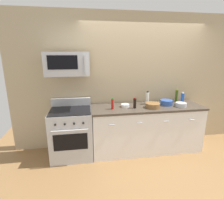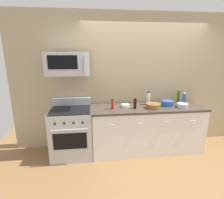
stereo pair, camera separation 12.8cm
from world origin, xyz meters
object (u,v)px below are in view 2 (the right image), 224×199
(range_oven, at_px, (72,132))
(microwave, at_px, (68,64))
(bowl_blue_mixing, at_px, (168,103))
(bottle_hot_sauce_red, at_px, (113,104))
(bottle_vinegar_white, at_px, (148,98))
(bottle_soda_blue, at_px, (184,99))
(bowl_steel_prep, at_px, (182,105))
(bottle_soy_sauce_dark, at_px, (135,103))
(bowl_white_ceramic, at_px, (125,106))
(bowl_wooden_salad, at_px, (153,106))
(bottle_olive_oil, at_px, (178,96))

(range_oven, height_order, microwave, microwave)
(range_oven, distance_m, bowl_blue_mixing, 1.95)
(bottle_hot_sauce_red, bearing_deg, microwave, 172.51)
(range_oven, relative_size, bowl_blue_mixing, 4.46)
(bottle_vinegar_white, xyz_separation_m, bottle_soda_blue, (0.69, -0.14, -0.01))
(microwave, relative_size, bowl_blue_mixing, 3.10)
(bottle_vinegar_white, xyz_separation_m, bowl_steel_prep, (0.58, -0.28, -0.08))
(bottle_soda_blue, height_order, bowl_steel_prep, bottle_soda_blue)
(bowl_blue_mixing, bearing_deg, bottle_soy_sauce_dark, -171.13)
(range_oven, relative_size, bowl_white_ceramic, 6.76)
(bottle_soy_sauce_dark, distance_m, bottle_vinegar_white, 0.40)
(bowl_steel_prep, bearing_deg, microwave, 175.57)
(microwave, xyz_separation_m, bottle_vinegar_white, (1.52, 0.11, -0.70))
(bottle_hot_sauce_red, bearing_deg, bowl_wooden_salad, -2.59)
(bottle_hot_sauce_red, xyz_separation_m, bowl_steel_prep, (1.33, -0.06, -0.06))
(bottle_olive_oil, height_order, bowl_steel_prep, bottle_olive_oil)
(bottle_vinegar_white, height_order, bowl_wooden_salad, bottle_vinegar_white)
(bottle_soy_sauce_dark, height_order, bottle_hot_sauce_red, bottle_hot_sauce_red)
(bottle_olive_oil, distance_m, bowl_blue_mixing, 0.38)
(bottle_hot_sauce_red, distance_m, bowl_blue_mixing, 1.11)
(range_oven, height_order, bottle_vinegar_white, bottle_vinegar_white)
(microwave, relative_size, bottle_vinegar_white, 2.80)
(bowl_blue_mixing, xyz_separation_m, bowl_steel_prep, (0.22, -0.16, -0.01))
(bottle_soda_blue, relative_size, bowl_steel_prep, 1.23)
(bowl_wooden_salad, bearing_deg, bowl_white_ceramic, 166.32)
(range_oven, xyz_separation_m, bottle_olive_oil, (2.20, 0.23, 0.58))
(bottle_soda_blue, bearing_deg, bottle_olive_oil, 93.24)
(bottle_soda_blue, bearing_deg, bottle_hot_sauce_red, -176.88)
(bottle_vinegar_white, xyz_separation_m, bowl_blue_mixing, (0.36, -0.12, -0.07))
(bowl_steel_prep, bearing_deg, bottle_hot_sauce_red, 177.36)
(bottle_vinegar_white, xyz_separation_m, bottle_olive_oil, (0.68, 0.07, 0.00))
(bottle_hot_sauce_red, bearing_deg, bottle_vinegar_white, 16.08)
(bottle_hot_sauce_red, xyz_separation_m, bottle_olive_oil, (1.42, 0.29, 0.03))
(bowl_wooden_salad, distance_m, bowl_steel_prep, 0.56)
(bowl_blue_mixing, distance_m, bowl_wooden_salad, 0.36)
(microwave, xyz_separation_m, bowl_wooden_salad, (1.54, -0.14, -0.78))
(bottle_hot_sauce_red, height_order, bowl_wooden_salad, bottle_hot_sauce_red)
(bottle_soy_sauce_dark, xyz_separation_m, bowl_white_ceramic, (-0.16, 0.10, -0.07))
(bottle_hot_sauce_red, relative_size, bowl_blue_mixing, 0.86)
(bottle_olive_oil, bearing_deg, range_oven, -173.94)
(bottle_soy_sauce_dark, bearing_deg, bottle_soda_blue, 5.02)
(bottle_olive_oil, relative_size, bowl_blue_mixing, 1.15)
(bottle_vinegar_white, bearing_deg, bottle_soy_sauce_dark, -145.28)
(bowl_blue_mixing, bearing_deg, bottle_soda_blue, -3.16)
(bottle_hot_sauce_red, bearing_deg, bowl_steel_prep, -2.64)
(bottle_olive_oil, bearing_deg, bottle_soda_blue, -86.76)
(bottle_hot_sauce_red, relative_size, bowl_steel_prep, 1.00)
(bowl_white_ceramic, relative_size, bowl_wooden_salad, 0.59)
(range_oven, xyz_separation_m, bottle_soy_sauce_dark, (1.19, -0.07, 0.55))
(bottle_hot_sauce_red, bearing_deg, range_oven, 175.80)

